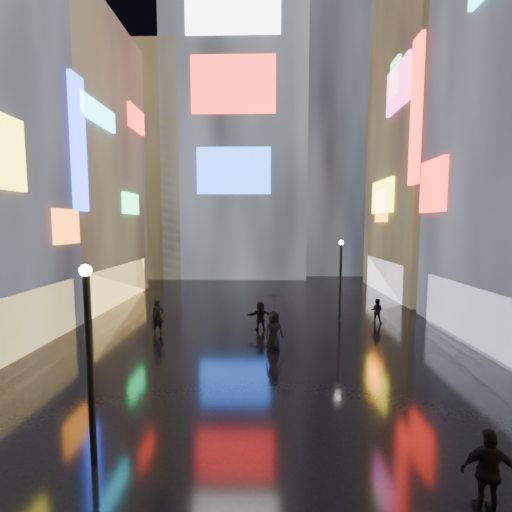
{
  "coord_description": "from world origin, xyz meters",
  "views": [
    {
      "loc": [
        0.3,
        -0.76,
        6.18
      ],
      "look_at": [
        0.0,
        12.0,
        5.0
      ],
      "focal_mm": 24.0,
      "sensor_mm": 36.0,
      "label": 1
    }
  ],
  "objects": [
    {
      "name": "ground",
      "position": [
        0.0,
        20.0,
        0.0
      ],
      "size": [
        140.0,
        140.0,
        0.0
      ],
      "primitive_type": "plane",
      "color": "black",
      "rests_on": "ground"
    },
    {
      "name": "building_left_far",
      "position": [
        -15.98,
        26.0,
        10.98
      ],
      "size": [
        10.28,
        12.0,
        22.0
      ],
      "color": "black",
      "rests_on": "ground"
    },
    {
      "name": "building_right_far",
      "position": [
        15.98,
        30.0,
        13.98
      ],
      "size": [
        10.28,
        12.0,
        28.0
      ],
      "color": "black",
      "rests_on": "ground"
    },
    {
      "name": "tower_main",
      "position": [
        -3.0,
        43.97,
        21.01
      ],
      "size": [
        16.0,
        14.2,
        42.0
      ],
      "color": "black",
      "rests_on": "ground"
    },
    {
      "name": "tower_flank_right",
      "position": [
        9.0,
        46.0,
        17.0
      ],
      "size": [
        12.0,
        12.0,
        34.0
      ],
      "primitive_type": "cube",
      "color": "black",
      "rests_on": "ground"
    },
    {
      "name": "tower_flank_left",
      "position": [
        -14.0,
        42.0,
        13.0
      ],
      "size": [
        10.0,
        10.0,
        26.0
      ],
      "primitive_type": "cube",
      "color": "black",
      "rests_on": "ground"
    },
    {
      "name": "lamp_near",
      "position": [
        -4.09,
        7.46,
        2.94
      ],
      "size": [
        0.3,
        0.3,
        5.2
      ],
      "color": "black",
      "rests_on": "ground"
    },
    {
      "name": "lamp_far",
      "position": [
        5.16,
        20.8,
        2.94
      ],
      "size": [
        0.3,
        0.3,
        5.2
      ],
      "color": "black",
      "rests_on": "ground"
    },
    {
      "name": "pedestrian_3",
      "position": [
        5.11,
        6.19,
        0.93
      ],
      "size": [
        1.14,
        0.61,
        1.86
      ],
      "primitive_type": "imported",
      "rotation": [
        0.0,
        0.0,
        2.99
      ],
      "color": "black",
      "rests_on": "ground"
    },
    {
      "name": "pedestrian_4",
      "position": [
        0.78,
        15.71,
        0.96
      ],
      "size": [
        1.11,
        0.97,
        1.92
      ],
      "primitive_type": "imported",
      "rotation": [
        0.0,
        0.0,
        0.47
      ],
      "color": "black",
      "rests_on": "ground"
    },
    {
      "name": "pedestrian_5",
      "position": [
        0.1,
        18.88,
        0.84
      ],
      "size": [
        1.63,
        0.94,
        1.67
      ],
      "primitive_type": "imported",
      "rotation": [
        0.0,
        0.0,
        3.45
      ],
      "color": "black",
      "rests_on": "ground"
    },
    {
      "name": "pedestrian_6",
      "position": [
        -5.72,
        18.09,
        0.96
      ],
      "size": [
        0.84,
        0.8,
        1.93
      ],
      "primitive_type": "imported",
      "rotation": [
        0.0,
        0.0,
        0.69
      ],
      "color": "black",
      "rests_on": "ground"
    },
    {
      "name": "pedestrian_7",
      "position": [
        7.41,
        20.52,
        0.77
      ],
      "size": [
        0.94,
        0.86,
        1.55
      ],
      "primitive_type": "imported",
      "rotation": [
        0.0,
        0.0,
        2.67
      ],
      "color": "black",
      "rests_on": "ground"
    },
    {
      "name": "umbrella_2",
      "position": [
        0.78,
        15.71,
        2.37
      ],
      "size": [
        1.37,
        1.38,
        0.91
      ],
      "primitive_type": "imported",
      "rotation": [
        0.0,
        0.0,
        0.57
      ],
      "color": "black",
      "rests_on": "pedestrian_4"
    }
  ]
}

